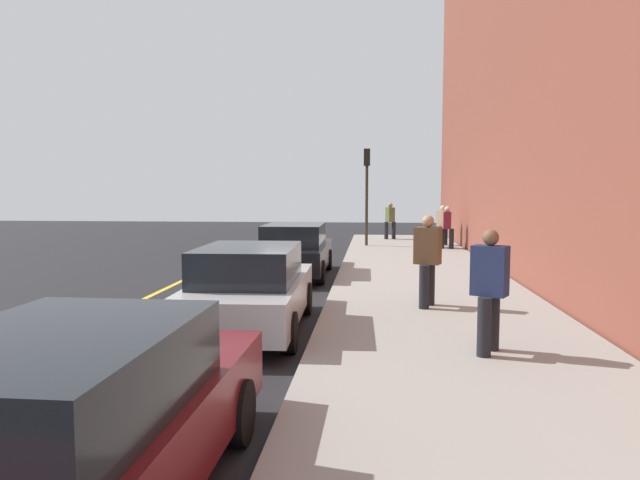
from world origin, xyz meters
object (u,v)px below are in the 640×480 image
(parked_car_maroon, at_px, (72,429))
(parked_car_silver, at_px, (250,289))
(pedestrian_tan_coat, at_px, (443,224))
(pedestrian_olive_coat, at_px, (390,220))
(pedestrian_burgundy_coat, at_px, (447,226))
(traffic_light_pole, at_px, (367,180))
(rolling_suitcase, at_px, (440,241))
(pedestrian_brown_coat, at_px, (427,258))
(pedestrian_navy_coat, at_px, (489,288))
(parked_car_black, at_px, (295,250))

(parked_car_maroon, distance_m, parked_car_silver, 6.00)
(pedestrian_tan_coat, height_order, pedestrian_olive_coat, pedestrian_olive_coat)
(parked_car_silver, distance_m, pedestrian_burgundy_coat, 14.33)
(traffic_light_pole, bearing_deg, rolling_suitcase, -101.13)
(parked_car_silver, distance_m, pedestrian_olive_coat, 18.03)
(pedestrian_olive_coat, bearing_deg, traffic_light_pole, 161.96)
(pedestrian_brown_coat, height_order, pedestrian_olive_coat, pedestrian_brown_coat)
(pedestrian_olive_coat, distance_m, traffic_light_pole, 3.93)
(pedestrian_burgundy_coat, relative_size, pedestrian_navy_coat, 0.95)
(pedestrian_burgundy_coat, height_order, pedestrian_olive_coat, pedestrian_olive_coat)
(parked_car_silver, xyz_separation_m, pedestrian_burgundy_coat, (13.41, -5.04, 0.29))
(parked_car_black, bearing_deg, pedestrian_olive_coat, -14.96)
(pedestrian_tan_coat, xyz_separation_m, traffic_light_pole, (-0.41, 3.19, 1.84))
(pedestrian_tan_coat, bearing_deg, pedestrian_burgundy_coat, 179.64)
(pedestrian_burgundy_coat, height_order, pedestrian_navy_coat, pedestrian_navy_coat)
(pedestrian_tan_coat, height_order, pedestrian_burgundy_coat, same)
(pedestrian_brown_coat, bearing_deg, parked_car_maroon, 157.27)
(pedestrian_tan_coat, bearing_deg, traffic_light_pole, 97.37)
(pedestrian_navy_coat, bearing_deg, parked_car_black, 25.66)
(parked_car_black, relative_size, pedestrian_burgundy_coat, 2.75)
(pedestrian_brown_coat, distance_m, rolling_suitcase, 12.30)
(parked_car_silver, xyz_separation_m, pedestrian_olive_coat, (17.79, -2.94, 0.31))
(pedestrian_burgundy_coat, bearing_deg, traffic_light_pole, 71.38)
(parked_car_black, height_order, pedestrian_brown_coat, pedestrian_brown_coat)
(traffic_light_pole, bearing_deg, pedestrian_navy_coat, -173.18)
(parked_car_black, relative_size, pedestrian_navy_coat, 2.60)
(parked_car_black, height_order, pedestrian_burgundy_coat, pedestrian_burgundy_coat)
(pedestrian_tan_coat, bearing_deg, rolling_suitcase, 168.81)
(parked_car_black, distance_m, pedestrian_navy_coat, 8.92)
(parked_car_black, height_order, pedestrian_olive_coat, pedestrian_olive_coat)
(parked_car_silver, relative_size, pedestrian_brown_coat, 2.46)
(pedestrian_burgundy_coat, height_order, pedestrian_brown_coat, pedestrian_brown_coat)
(pedestrian_tan_coat, distance_m, pedestrian_brown_coat, 13.30)
(parked_car_maroon, distance_m, pedestrian_brown_coat, 8.37)
(pedestrian_burgundy_coat, xyz_separation_m, pedestrian_navy_coat, (-14.96, 1.27, 0.05))
(pedestrian_tan_coat, bearing_deg, pedestrian_olive_coat, 36.18)
(parked_car_black, bearing_deg, rolling_suitcase, -33.69)
(parked_car_silver, bearing_deg, pedestrian_tan_coat, -18.74)
(parked_car_silver, distance_m, pedestrian_navy_coat, 4.10)
(parked_car_maroon, xyz_separation_m, pedestrian_tan_coat, (20.89, -5.07, 0.29))
(parked_car_maroon, bearing_deg, traffic_light_pole, -5.25)
(parked_car_black, height_order, rolling_suitcase, parked_car_black)
(parked_car_silver, height_order, pedestrian_navy_coat, pedestrian_navy_coat)
(pedestrian_tan_coat, relative_size, pedestrian_navy_coat, 0.95)
(rolling_suitcase, bearing_deg, parked_car_black, 146.31)
(parked_car_silver, bearing_deg, pedestrian_olive_coat, -9.38)
(parked_car_maroon, bearing_deg, pedestrian_brown_coat, -22.73)
(parked_car_maroon, relative_size, rolling_suitcase, 5.34)
(pedestrian_brown_coat, relative_size, traffic_light_pole, 0.45)
(pedestrian_brown_coat, bearing_deg, rolling_suitcase, -7.69)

